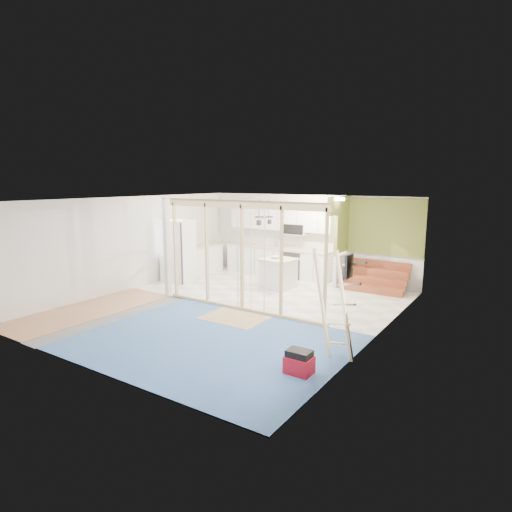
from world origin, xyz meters
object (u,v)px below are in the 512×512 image
Objects in this scene: fridge at (178,251)px; toolbox at (299,363)px; ladder at (336,304)px; island at (278,274)px.

toolbox is (6.03, -3.67, -0.74)m from fridge.
island is at bearing 145.29° from ladder.
toolbox is 1.22m from ladder.
island is at bearing 6.02° from fridge.
ladder is (3.25, -3.63, 0.53)m from island.
island is at bearing 123.89° from toolbox.
fridge is 4.40× the size of toolbox.
ladder reaches higher than fridge.
island is 4.90m from ladder.
fridge is 1.92× the size of island.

